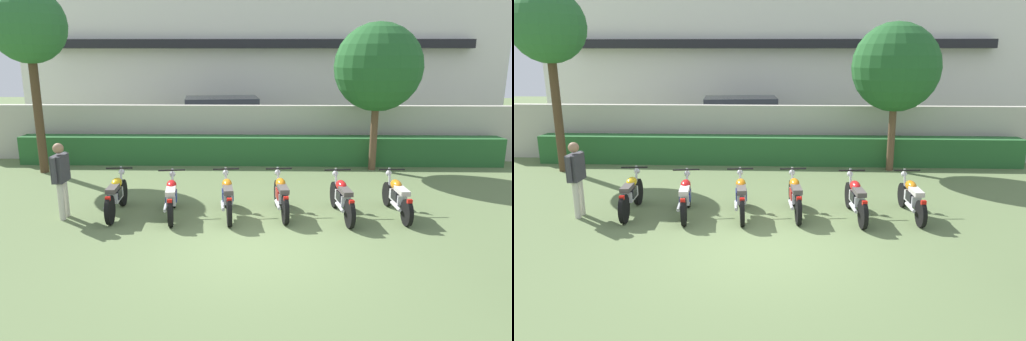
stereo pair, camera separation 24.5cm
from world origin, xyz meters
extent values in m
plane|color=#607547|center=(0.00, 0.00, 0.00)|extent=(60.00, 60.00, 0.00)
cube|color=white|center=(0.00, 14.87, 3.52)|extent=(20.33, 6.00, 7.04)
cube|color=black|center=(0.00, 11.62, 3.87)|extent=(17.08, 0.50, 0.36)
cube|color=#BCB7A8|center=(0.00, 7.46, 0.91)|extent=(19.32, 0.30, 1.83)
cube|color=#28602D|center=(0.00, 6.76, 0.45)|extent=(15.45, 0.70, 0.90)
cube|color=#9EA3A8|center=(-1.28, 9.66, 0.74)|extent=(4.70, 2.41, 1.00)
cube|color=#2D333D|center=(-1.47, 9.64, 1.57)|extent=(2.90, 2.03, 0.65)
cylinder|color=black|center=(0.17, 10.78, 0.34)|extent=(0.70, 0.31, 0.68)
cylinder|color=black|center=(0.40, 8.95, 0.34)|extent=(0.70, 0.31, 0.68)
cylinder|color=black|center=(-2.96, 10.38, 0.34)|extent=(0.70, 0.31, 0.68)
cylinder|color=black|center=(-2.72, 8.54, 0.34)|extent=(0.70, 0.31, 0.68)
cylinder|color=#4C3823|center=(-6.50, 5.51, 1.76)|extent=(0.25, 0.25, 3.53)
sphere|color=#2D6B33|center=(-6.50, 5.51, 4.27)|extent=(2.12, 2.12, 2.12)
cylinder|color=brown|center=(3.50, 6.08, 1.10)|extent=(0.22, 0.22, 2.20)
sphere|color=#235B28|center=(3.50, 6.08, 3.11)|extent=(2.60, 2.60, 2.60)
cylinder|color=black|center=(-3.16, 2.41, 0.31)|extent=(0.14, 0.63, 0.63)
cylinder|color=black|center=(-3.05, 1.15, 0.31)|extent=(0.14, 0.63, 0.63)
cube|color=silver|center=(-3.10, 1.73, 0.46)|extent=(0.25, 0.61, 0.22)
ellipsoid|color=yellow|center=(-3.12, 1.90, 0.69)|extent=(0.26, 0.46, 0.22)
cube|color=#4C4742|center=(-3.08, 1.50, 0.67)|extent=(0.24, 0.53, 0.10)
cube|color=red|center=(-3.05, 1.05, 0.59)|extent=(0.11, 0.09, 0.08)
cylinder|color=silver|center=(-3.15, 2.32, 0.63)|extent=(0.07, 0.23, 0.65)
cylinder|color=black|center=(-3.14, 2.23, 0.95)|extent=(0.60, 0.09, 0.04)
sphere|color=silver|center=(-3.16, 2.43, 0.81)|extent=(0.14, 0.14, 0.14)
cylinder|color=silver|center=(-3.20, 1.47, 0.33)|extent=(0.12, 0.55, 0.07)
cube|color=black|center=(-3.10, 1.68, 0.51)|extent=(0.27, 0.38, 0.20)
cylinder|color=black|center=(-1.94, 2.31, 0.29)|extent=(0.17, 0.60, 0.59)
cylinder|color=black|center=(-1.76, 1.06, 0.29)|extent=(0.17, 0.60, 0.59)
cube|color=silver|center=(-1.84, 1.64, 0.44)|extent=(0.28, 0.62, 0.22)
ellipsoid|color=red|center=(-1.87, 1.81, 0.67)|extent=(0.28, 0.47, 0.22)
cube|color=beige|center=(-1.81, 1.41, 0.65)|extent=(0.27, 0.54, 0.10)
cube|color=red|center=(-1.74, 0.96, 0.57)|extent=(0.11, 0.09, 0.08)
cylinder|color=silver|center=(-1.93, 2.22, 0.61)|extent=(0.08, 0.23, 0.65)
cylinder|color=black|center=(-1.91, 2.13, 0.93)|extent=(0.60, 0.12, 0.04)
sphere|color=silver|center=(-1.94, 2.33, 0.79)|extent=(0.14, 0.14, 0.14)
cylinder|color=silver|center=(-1.92, 1.37, 0.31)|extent=(0.15, 0.55, 0.07)
cube|color=navy|center=(-1.83, 1.59, 0.49)|extent=(0.29, 0.39, 0.20)
cylinder|color=black|center=(-0.71, 2.38, 0.32)|extent=(0.18, 0.64, 0.63)
cylinder|color=black|center=(-0.54, 1.11, 0.32)|extent=(0.18, 0.64, 0.63)
cube|color=silver|center=(-0.62, 1.70, 0.47)|extent=(0.28, 0.62, 0.22)
ellipsoid|color=orange|center=(-0.64, 1.86, 0.70)|extent=(0.28, 0.47, 0.22)
cube|color=#4C4742|center=(-0.59, 1.47, 0.68)|extent=(0.27, 0.54, 0.10)
cube|color=red|center=(-0.52, 1.01, 0.60)|extent=(0.11, 0.09, 0.08)
cylinder|color=silver|center=(-0.70, 2.29, 0.64)|extent=(0.08, 0.23, 0.65)
cylinder|color=black|center=(-0.69, 2.20, 0.96)|extent=(0.60, 0.12, 0.04)
sphere|color=silver|center=(-0.71, 2.40, 0.82)|extent=(0.14, 0.14, 0.14)
cylinder|color=silver|center=(-0.70, 1.43, 0.34)|extent=(0.14, 0.55, 0.07)
cube|color=navy|center=(-0.61, 1.65, 0.52)|extent=(0.29, 0.39, 0.20)
cylinder|color=black|center=(0.50, 2.45, 0.31)|extent=(0.16, 0.63, 0.62)
cylinder|color=black|center=(0.63, 1.25, 0.31)|extent=(0.16, 0.63, 0.62)
cube|color=silver|center=(0.57, 1.80, 0.46)|extent=(0.27, 0.62, 0.22)
ellipsoid|color=orange|center=(0.55, 1.97, 0.69)|extent=(0.27, 0.46, 0.22)
cube|color=#4C4742|center=(0.60, 1.57, 0.67)|extent=(0.26, 0.54, 0.10)
cube|color=red|center=(0.65, 1.15, 0.59)|extent=(0.11, 0.09, 0.08)
cylinder|color=silver|center=(0.51, 2.36, 0.63)|extent=(0.08, 0.23, 0.65)
cylinder|color=black|center=(0.52, 2.27, 0.95)|extent=(0.60, 0.10, 0.04)
sphere|color=silver|center=(0.49, 2.47, 0.81)|extent=(0.14, 0.14, 0.14)
cylinder|color=silver|center=(0.48, 1.54, 0.33)|extent=(0.13, 0.55, 0.07)
cube|color=#A51414|center=(0.58, 1.75, 0.51)|extent=(0.28, 0.38, 0.20)
cylinder|color=black|center=(1.83, 2.40, 0.30)|extent=(0.15, 0.62, 0.61)
cylinder|color=black|center=(1.96, 1.06, 0.30)|extent=(0.15, 0.62, 0.61)
cube|color=silver|center=(1.90, 1.68, 0.45)|extent=(0.26, 0.62, 0.22)
ellipsoid|color=red|center=(1.88, 1.85, 0.68)|extent=(0.26, 0.46, 0.22)
cube|color=#4C4742|center=(1.92, 1.45, 0.66)|extent=(0.25, 0.54, 0.10)
cube|color=red|center=(1.97, 0.96, 0.58)|extent=(0.11, 0.09, 0.08)
cylinder|color=silver|center=(1.84, 2.31, 0.62)|extent=(0.07, 0.23, 0.65)
cylinder|color=black|center=(1.85, 2.22, 0.94)|extent=(0.60, 0.09, 0.04)
sphere|color=silver|center=(1.83, 2.42, 0.80)|extent=(0.14, 0.14, 0.14)
cylinder|color=silver|center=(1.80, 1.42, 0.32)|extent=(0.12, 0.55, 0.07)
cube|color=black|center=(1.90, 1.63, 0.50)|extent=(0.27, 0.38, 0.20)
cylinder|color=black|center=(3.10, 2.54, 0.28)|extent=(0.12, 0.57, 0.57)
cylinder|color=black|center=(3.17, 1.21, 0.28)|extent=(0.12, 0.57, 0.57)
cube|color=silver|center=(3.14, 1.82, 0.43)|extent=(0.23, 0.61, 0.22)
ellipsoid|color=orange|center=(3.13, 1.99, 0.66)|extent=(0.24, 0.45, 0.22)
cube|color=beige|center=(3.15, 1.59, 0.64)|extent=(0.23, 0.53, 0.10)
cube|color=red|center=(3.18, 1.11, 0.56)|extent=(0.10, 0.09, 0.08)
cylinder|color=silver|center=(3.10, 2.45, 0.60)|extent=(0.06, 0.23, 0.65)
cylinder|color=black|center=(3.11, 2.36, 0.92)|extent=(0.60, 0.07, 0.04)
sphere|color=silver|center=(3.10, 2.56, 0.78)|extent=(0.14, 0.14, 0.14)
cylinder|color=silver|center=(3.03, 1.57, 0.30)|extent=(0.10, 0.55, 0.07)
cube|color=black|center=(3.14, 1.77, 0.48)|extent=(0.26, 0.37, 0.20)
cylinder|color=beige|center=(-4.19, 1.62, 0.41)|extent=(0.13, 0.13, 0.83)
cylinder|color=beige|center=(-4.19, 1.40, 0.41)|extent=(0.13, 0.13, 0.83)
cube|color=#38383D|center=(-4.19, 1.51, 1.12)|extent=(0.22, 0.48, 0.59)
cylinder|color=#38383D|center=(-4.19, 1.80, 1.14)|extent=(0.09, 0.09, 0.56)
cylinder|color=#38383D|center=(-4.19, 1.22, 1.14)|extent=(0.09, 0.09, 0.56)
sphere|color=#9E7556|center=(-4.19, 1.51, 1.56)|extent=(0.22, 0.22, 0.22)
camera|label=1|loc=(0.24, -8.13, 3.53)|focal=32.92mm
camera|label=2|loc=(0.48, -8.12, 3.53)|focal=32.92mm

